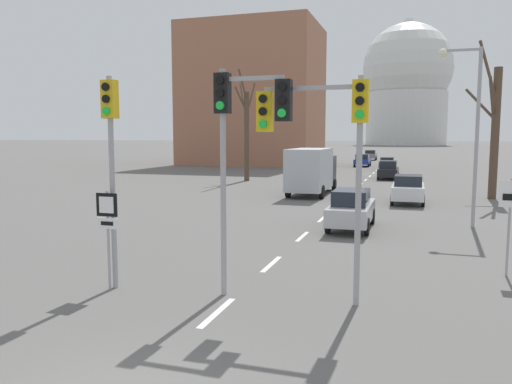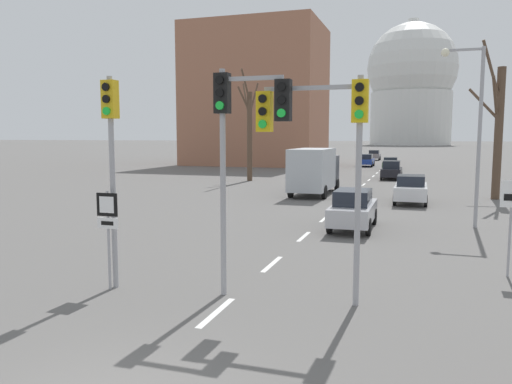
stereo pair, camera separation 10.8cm
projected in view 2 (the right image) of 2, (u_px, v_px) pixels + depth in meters
The scene contains 31 objects.
lane_stripe_0 at pixel (216, 312), 11.28m from camera, with size 0.16×2.00×0.01m, color silver.
lane_stripe_1 at pixel (272, 264), 15.53m from camera, with size 0.16×2.00×0.01m, color silver.
lane_stripe_2 at pixel (304, 237), 19.78m from camera, with size 0.16×2.00×0.01m, color silver.
lane_stripe_3 at pixel (324, 219), 24.03m from camera, with size 0.16×2.00×0.01m, color silver.
lane_stripe_4 at pixel (339, 206), 28.29m from camera, with size 0.16×2.00×0.01m, color silver.
lane_stripe_5 at pixel (349, 197), 32.54m from camera, with size 0.16×2.00×0.01m, color silver.
lane_stripe_6 at pixel (357, 190), 36.79m from camera, with size 0.16×2.00×0.01m, color silver.
lane_stripe_7 at pixel (364, 184), 41.04m from camera, with size 0.16×2.00×0.01m, color silver.
lane_stripe_8 at pixel (369, 180), 45.29m from camera, with size 0.16×2.00×0.01m, color silver.
lane_stripe_9 at pixel (373, 176), 49.54m from camera, with size 0.16×2.00×0.01m, color silver.
lane_stripe_10 at pixel (377, 173), 53.79m from camera, with size 0.16×2.00×0.01m, color silver.
lane_stripe_11 at pixel (380, 170), 58.04m from camera, with size 0.16×2.00×0.01m, color silver.
lane_stripe_12 at pixel (383, 168), 62.29m from camera, with size 0.16×2.00×0.01m, color silver.
lane_stripe_13 at pixel (385, 166), 66.54m from camera, with size 0.16×2.00×0.01m, color silver.
traffic_signal_near_left at pixel (111, 143), 12.75m from camera, with size 0.36×0.34×5.48m.
traffic_signal_near_right at pixel (325, 132), 11.56m from camera, with size 2.62×0.34×5.33m.
traffic_signal_centre_tall at pixel (242, 126), 11.92m from camera, with size 1.88×0.34×5.57m.
route_sign_post at pixel (108, 223), 12.79m from camera, with size 0.60×0.08×2.58m.
speed_limit_sign at pixel (511, 211), 13.93m from camera, with size 0.60×0.08×2.80m.
street_lamp_right at pixel (472, 118), 21.34m from camera, with size 1.77×0.36×7.72m.
sedan_near_left at pixel (374, 155), 82.26m from camera, with size 1.93×3.94×1.65m.
sedan_near_right at pixel (392, 170), 46.09m from camera, with size 1.82×4.54×1.71m.
sedan_mid_centre at pixel (391, 163), 58.54m from camera, with size 1.80×4.03×1.49m.
sedan_far_left at pixel (366, 160), 65.22m from camera, with size 1.96×4.38×1.63m.
sedan_far_right at pixel (411, 189), 29.48m from camera, with size 1.87×4.41×1.68m.
sedan_distant_centre at pixel (353, 209), 21.34m from camera, with size 1.74×4.46×1.71m.
delivery_truck at pixel (315, 170), 33.88m from camera, with size 2.44×7.20×3.14m.
bare_tree_left_near at pixel (249, 130), 44.01m from camera, with size 1.54×4.56×9.52m.
bare_tree_right_near at pixel (497, 128), 30.99m from camera, with size 2.03×4.36×9.72m.
capitol_dome at pixel (411, 84), 220.48m from camera, with size 38.82×38.82×54.83m.
apartment_block_left at pixel (257, 96), 69.75m from camera, with size 18.00×14.00×19.04m, color #9E664C.
Camera 2 is at (4.24, -5.73, 3.97)m, focal length 35.00 mm.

